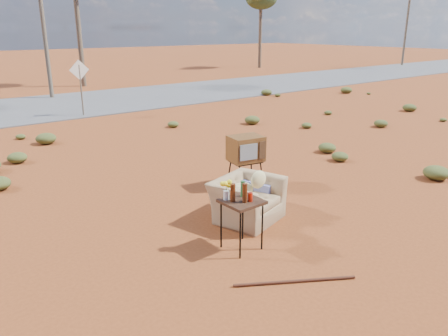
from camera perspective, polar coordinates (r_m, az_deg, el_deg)
ground at (r=7.64m, az=4.77°, el=-8.28°), size 140.00×140.00×0.00m
highway at (r=20.80m, az=-24.71°, el=7.01°), size 140.00×7.00×0.04m
armchair at (r=7.99m, az=3.30°, el=-3.26°), size 1.52×1.24×1.03m
tv_unit at (r=9.48m, az=2.87°, el=2.45°), size 0.79×0.68×1.13m
side_table at (r=6.73m, az=1.91°, el=-4.02°), size 0.58×0.58×1.14m
rusty_bar at (r=6.29m, az=9.25°, el=-14.39°), size 1.50×0.92×0.05m
road_sign at (r=18.18m, az=-18.30°, el=11.13°), size 0.78×0.06×2.19m
utility_pole_center at (r=23.48m, az=-22.73°, el=18.50°), size 1.40×0.20×8.00m
utility_pole_east at (r=44.77m, az=22.84°, el=17.56°), size 1.40×0.20×8.00m
scrub_patch at (r=10.66m, az=-14.91°, el=-0.31°), size 17.49×8.07×0.33m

